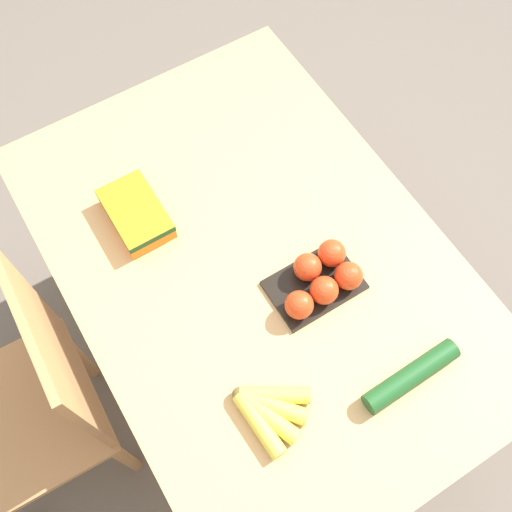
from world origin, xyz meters
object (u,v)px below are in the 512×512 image
object	(u,v)px
banana_bunch	(268,410)
carrot_bag	(136,213)
tomato_pack	(321,279)
cucumber_near	(411,376)
chair	(41,401)

from	to	relation	value
banana_bunch	carrot_bag	bearing A→B (deg)	2.41
tomato_pack	carrot_bag	world-z (taller)	tomato_pack
carrot_bag	cucumber_near	xyz separation A→B (m)	(-0.69, -0.34, -0.01)
chair	banana_bunch	bearing A→B (deg)	52.99
chair	cucumber_near	distance (m)	0.96
chair	banana_bunch	distance (m)	0.66
chair	carrot_bag	world-z (taller)	chair
banana_bunch	carrot_bag	distance (m)	0.59
chair	tomato_pack	distance (m)	0.81
chair	banana_bunch	world-z (taller)	chair
tomato_pack	chair	bearing A→B (deg)	75.73
banana_bunch	tomato_pack	world-z (taller)	tomato_pack
banana_bunch	cucumber_near	size ratio (longest dim) A/B	0.71
chair	tomato_pack	world-z (taller)	chair
banana_bunch	tomato_pack	distance (m)	0.33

